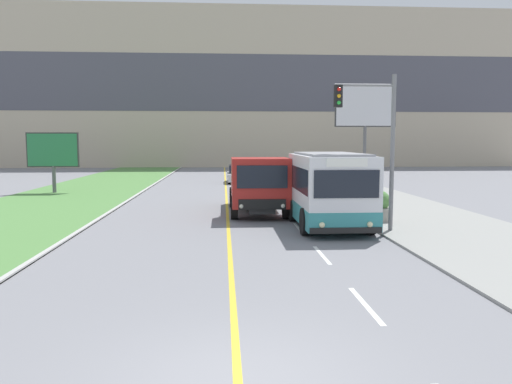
{
  "coord_description": "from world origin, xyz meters",
  "views": [
    {
      "loc": [
        -0.19,
        -6.7,
        3.39
      ],
      "look_at": [
        1.1,
        12.78,
        1.4
      ],
      "focal_mm": 35.0,
      "sensor_mm": 36.0,
      "label": 1
    }
  ],
  "objects_px": {
    "planter_round_near": "(379,208)",
    "billboard_large": "(365,110)",
    "traffic_light_mast": "(375,133)",
    "dump_truck": "(259,186)",
    "planter_round_second": "(353,198)",
    "planter_round_third": "(336,190)",
    "car_distant": "(238,174)",
    "billboard_small": "(53,152)",
    "city_bus": "(330,190)"
  },
  "relations": [
    {
      "from": "car_distant",
      "to": "billboard_small",
      "type": "relative_size",
      "value": 1.09
    },
    {
      "from": "dump_truck",
      "to": "billboard_small",
      "type": "relative_size",
      "value": 1.73
    },
    {
      "from": "city_bus",
      "to": "traffic_light_mast",
      "type": "xyz_separation_m",
      "value": [
        1.43,
        -1.09,
        2.22
      ]
    },
    {
      "from": "car_distant",
      "to": "planter_round_third",
      "type": "height_order",
      "value": "car_distant"
    },
    {
      "from": "traffic_light_mast",
      "to": "billboard_small",
      "type": "relative_size",
      "value": 1.47
    },
    {
      "from": "billboard_large",
      "to": "billboard_small",
      "type": "relative_size",
      "value": 1.92
    },
    {
      "from": "car_distant",
      "to": "planter_round_second",
      "type": "bearing_deg",
      "value": -73.35
    },
    {
      "from": "planter_round_near",
      "to": "planter_round_second",
      "type": "bearing_deg",
      "value": 92.08
    },
    {
      "from": "dump_truck",
      "to": "billboard_small",
      "type": "height_order",
      "value": "billboard_small"
    },
    {
      "from": "car_distant",
      "to": "traffic_light_mast",
      "type": "xyz_separation_m",
      "value": [
        4.33,
        -22.89,
        3.02
      ]
    },
    {
      "from": "dump_truck",
      "to": "planter_round_near",
      "type": "relative_size",
      "value": 5.38
    },
    {
      "from": "dump_truck",
      "to": "traffic_light_mast",
      "type": "xyz_separation_m",
      "value": [
        3.96,
        -4.59,
        2.37
      ]
    },
    {
      "from": "billboard_small",
      "to": "planter_round_near",
      "type": "relative_size",
      "value": 3.1
    },
    {
      "from": "car_distant",
      "to": "planter_round_third",
      "type": "xyz_separation_m",
      "value": [
        5.1,
        -13.39,
        -0.04
      ]
    },
    {
      "from": "billboard_large",
      "to": "planter_round_second",
      "type": "relative_size",
      "value": 6.24
    },
    {
      "from": "traffic_light_mast",
      "to": "dump_truck",
      "type": "bearing_deg",
      "value": 130.8
    },
    {
      "from": "billboard_large",
      "to": "city_bus",
      "type": "bearing_deg",
      "value": -109.89
    },
    {
      "from": "traffic_light_mast",
      "to": "planter_round_near",
      "type": "bearing_deg",
      "value": 67.05
    },
    {
      "from": "billboard_large",
      "to": "planter_round_third",
      "type": "height_order",
      "value": "billboard_large"
    },
    {
      "from": "planter_round_second",
      "to": "planter_round_third",
      "type": "distance_m",
      "value": 3.67
    },
    {
      "from": "car_distant",
      "to": "billboard_large",
      "type": "relative_size",
      "value": 0.57
    },
    {
      "from": "car_distant",
      "to": "planter_round_near",
      "type": "bearing_deg",
      "value": -75.83
    },
    {
      "from": "billboard_small",
      "to": "planter_round_second",
      "type": "distance_m",
      "value": 20.02
    },
    {
      "from": "car_distant",
      "to": "dump_truck",
      "type": "bearing_deg",
      "value": -88.86
    },
    {
      "from": "city_bus",
      "to": "planter_round_second",
      "type": "relative_size",
      "value": 4.48
    },
    {
      "from": "traffic_light_mast",
      "to": "planter_round_third",
      "type": "height_order",
      "value": "traffic_light_mast"
    },
    {
      "from": "city_bus",
      "to": "dump_truck",
      "type": "distance_m",
      "value": 4.33
    },
    {
      "from": "traffic_light_mast",
      "to": "billboard_large",
      "type": "xyz_separation_m",
      "value": [
        5.16,
        19.32,
        2.04
      ]
    },
    {
      "from": "planter_round_second",
      "to": "traffic_light_mast",
      "type": "bearing_deg",
      "value": -97.59
    },
    {
      "from": "planter_round_second",
      "to": "planter_round_third",
      "type": "height_order",
      "value": "planter_round_third"
    },
    {
      "from": "billboard_small",
      "to": "planter_round_third",
      "type": "bearing_deg",
      "value": -18.72
    },
    {
      "from": "dump_truck",
      "to": "car_distant",
      "type": "xyz_separation_m",
      "value": [
        -0.37,
        18.3,
        -0.64
      ]
    },
    {
      "from": "dump_truck",
      "to": "planter_round_third",
      "type": "bearing_deg",
      "value": 46.01
    },
    {
      "from": "planter_round_second",
      "to": "billboard_small",
      "type": "bearing_deg",
      "value": 151.23
    },
    {
      "from": "dump_truck",
      "to": "billboard_small",
      "type": "bearing_deg",
      "value": 139.61
    },
    {
      "from": "billboard_large",
      "to": "billboard_small",
      "type": "bearing_deg",
      "value": -169.84
    },
    {
      "from": "city_bus",
      "to": "dump_truck",
      "type": "xyz_separation_m",
      "value": [
        -2.53,
        3.51,
        -0.15
      ]
    },
    {
      "from": "car_distant",
      "to": "planter_round_second",
      "type": "distance_m",
      "value": 17.82
    },
    {
      "from": "billboard_large",
      "to": "planter_round_third",
      "type": "bearing_deg",
      "value": -114.09
    },
    {
      "from": "billboard_small",
      "to": "planter_round_near",
      "type": "bearing_deg",
      "value": -37.01
    },
    {
      "from": "traffic_light_mast",
      "to": "planter_round_second",
      "type": "relative_size",
      "value": 4.78
    },
    {
      "from": "planter_round_near",
      "to": "planter_round_third",
      "type": "bearing_deg",
      "value": 91.09
    },
    {
      "from": "planter_round_second",
      "to": "dump_truck",
      "type": "bearing_deg",
      "value": -165.46
    },
    {
      "from": "city_bus",
      "to": "planter_round_third",
      "type": "height_order",
      "value": "city_bus"
    },
    {
      "from": "city_bus",
      "to": "planter_round_third",
      "type": "relative_size",
      "value": 4.24
    },
    {
      "from": "city_bus",
      "to": "traffic_light_mast",
      "type": "relative_size",
      "value": 0.94
    },
    {
      "from": "planter_round_near",
      "to": "planter_round_second",
      "type": "relative_size",
      "value": 1.05
    },
    {
      "from": "planter_round_near",
      "to": "billboard_large",
      "type": "bearing_deg",
      "value": 76.09
    },
    {
      "from": "billboard_small",
      "to": "planter_round_second",
      "type": "bearing_deg",
      "value": -28.77
    },
    {
      "from": "planter_round_second",
      "to": "planter_round_third",
      "type": "xyz_separation_m",
      "value": [
        -0.01,
        3.67,
        0.03
      ]
    }
  ]
}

